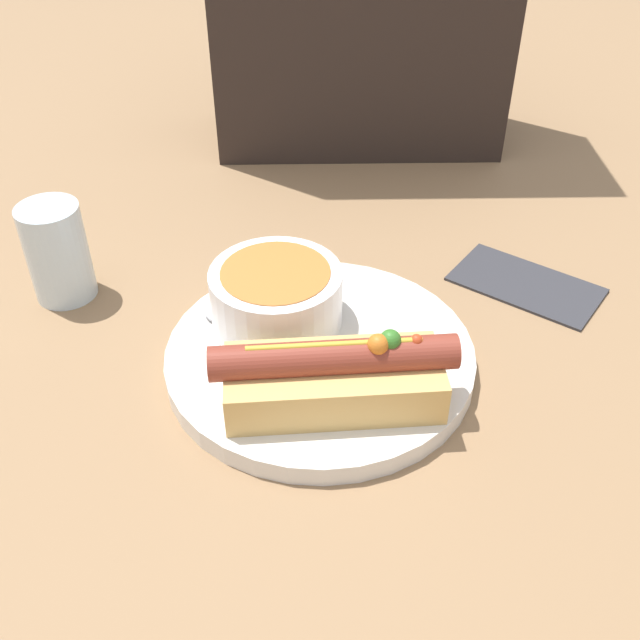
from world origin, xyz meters
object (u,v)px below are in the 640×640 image
soup_bowl (276,294)px  spoon (236,323)px  hot_dog (335,375)px  drinking_glass (57,252)px

soup_bowl → spoon: 0.05m
hot_dog → drinking_glass: drinking_glass is taller
soup_bowl → drinking_glass: bearing=161.8°
spoon → drinking_glass: drinking_glass is taller
soup_bowl → drinking_glass: (-0.22, 0.07, 0.00)m
hot_dog → soup_bowl: (-0.05, 0.11, 0.00)m
hot_dog → soup_bowl: hot_dog is taller
hot_dog → soup_bowl: bearing=111.5°
hot_dog → drinking_glass: size_ratio=1.98×
hot_dog → spoon: hot_dog is taller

